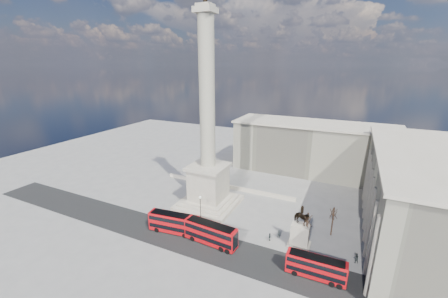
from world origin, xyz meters
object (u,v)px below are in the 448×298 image
(red_bus_c, at_px, (316,267))
(pedestrian_standing, at_px, (356,258))
(red_bus_a, at_px, (174,223))
(red_bus_d, at_px, (431,296))
(pedestrian_crossing, at_px, (270,237))
(pedestrian_walking, at_px, (279,234))
(red_bus_b, at_px, (211,233))
(nelsons_column, at_px, (208,157))
(equestrian_statue, at_px, (300,232))
(victorian_lamp, at_px, (200,207))

(red_bus_c, xyz_separation_m, pedestrian_standing, (6.11, 6.93, -1.10))
(red_bus_a, distance_m, red_bus_d, 45.01)
(red_bus_a, relative_size, red_bus_c, 1.13)
(pedestrian_crossing, bearing_deg, red_bus_d, -108.75)
(pedestrian_walking, height_order, pedestrian_standing, pedestrian_standing)
(red_bus_a, distance_m, red_bus_b, 8.89)
(nelsons_column, relative_size, red_bus_c, 5.10)
(nelsons_column, height_order, equestrian_statue, nelsons_column)
(victorian_lamp, bearing_deg, pedestrian_standing, -0.13)
(red_bus_d, xyz_separation_m, victorian_lamp, (-42.20, 6.28, 1.52))
(pedestrian_standing, bearing_deg, red_bus_b, -10.35)
(pedestrian_walking, distance_m, pedestrian_crossing, 2.25)
(nelsons_column, distance_m, pedestrian_walking, 24.08)
(red_bus_c, bearing_deg, red_bus_b, 177.54)
(pedestrian_walking, relative_size, pedestrian_standing, 0.94)
(pedestrian_walking, xyz_separation_m, pedestrian_crossing, (-1.48, -1.70, -0.07))
(red_bus_c, xyz_separation_m, victorian_lamp, (-26.30, 7.00, 1.61))
(red_bus_d, relative_size, victorian_lamp, 1.64)
(pedestrian_standing, bearing_deg, equestrian_statue, -27.57)
(red_bus_a, xyz_separation_m, red_bus_d, (45.01, 0.06, -0.14))
(pedestrian_walking, bearing_deg, red_bus_b, -160.43)
(red_bus_c, distance_m, pedestrian_crossing, 11.94)
(red_bus_b, height_order, victorian_lamp, victorian_lamp)
(equestrian_statue, xyz_separation_m, pedestrian_walking, (-4.28, 0.73, -2.19))
(pedestrian_standing, bearing_deg, red_bus_d, 123.72)
(red_bus_a, relative_size, pedestrian_walking, 6.08)
(red_bus_b, relative_size, pedestrian_standing, 5.83)
(red_bus_a, bearing_deg, equestrian_statue, 8.55)
(red_bus_a, xyz_separation_m, victorian_lamp, (2.80, 6.34, 1.37))
(red_bus_d, relative_size, pedestrian_crossing, 6.07)
(red_bus_c, distance_m, victorian_lamp, 27.27)
(red_bus_d, relative_size, pedestrian_walking, 5.62)
(red_bus_d, relative_size, pedestrian_standing, 5.30)
(pedestrian_walking, distance_m, pedestrian_standing, 14.57)
(pedestrian_walking, height_order, pedestrian_crossing, pedestrian_walking)
(victorian_lamp, distance_m, pedestrian_crossing, 16.68)
(red_bus_b, bearing_deg, equestrian_statue, 27.66)
(pedestrian_crossing, bearing_deg, red_bus_a, 101.34)
(red_bus_d, distance_m, pedestrian_standing, 11.65)
(pedestrian_crossing, bearing_deg, red_bus_b, 114.33)
(red_bus_d, bearing_deg, equestrian_statue, 162.41)
(red_bus_a, xyz_separation_m, pedestrian_standing, (35.22, 6.27, -1.34))
(pedestrian_walking, relative_size, pedestrian_crossing, 1.08)
(pedestrian_crossing, bearing_deg, nelsons_column, 60.60)
(red_bus_c, height_order, red_bus_d, red_bus_d)
(equestrian_statue, height_order, pedestrian_crossing, equestrian_statue)
(red_bus_b, xyz_separation_m, red_bus_c, (20.22, -0.59, -0.29))
(equestrian_statue, distance_m, pedestrian_standing, 10.47)
(nelsons_column, xyz_separation_m, red_bus_a, (-0.82, -13.98, -10.61))
(red_bus_b, distance_m, equestrian_statue, 17.58)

